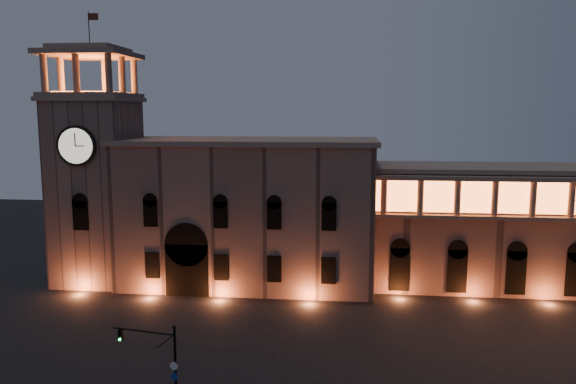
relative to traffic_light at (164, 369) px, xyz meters
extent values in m
plane|color=black|center=(2.27, 9.15, -3.55)|extent=(160.00, 160.00, 0.00)
cube|color=#7E5E52|center=(0.27, 31.15, 4.95)|extent=(30.00, 12.00, 17.00)
cube|color=gray|center=(0.27, 31.15, 13.75)|extent=(30.80, 12.80, 0.60)
cube|color=black|center=(-5.73, 25.75, -0.55)|extent=(5.00, 1.40, 6.00)
cylinder|color=black|center=(-5.73, 25.75, 2.45)|extent=(5.00, 1.40, 5.00)
cube|color=orange|center=(-5.73, 25.55, -0.75)|extent=(4.20, 0.20, 5.00)
cube|color=#7E5E52|center=(-18.23, 30.15, 7.45)|extent=(9.00, 9.00, 22.00)
cube|color=gray|center=(-18.23, 30.15, 18.70)|extent=(9.80, 9.80, 0.50)
cylinder|color=black|center=(-18.23, 25.47, 13.45)|extent=(4.60, 0.35, 4.60)
cylinder|color=beige|center=(-18.23, 25.33, 13.45)|extent=(4.00, 0.12, 4.00)
cube|color=gray|center=(-18.23, 30.15, 19.20)|extent=(9.40, 9.40, 0.50)
cube|color=orange|center=(-18.23, 30.15, 19.50)|extent=(6.80, 6.80, 0.15)
cylinder|color=gray|center=(-22.03, 26.35, 21.55)|extent=(0.76, 0.76, 4.20)
cylinder|color=gray|center=(-18.23, 26.35, 21.55)|extent=(0.76, 0.76, 4.20)
cylinder|color=gray|center=(-14.43, 26.35, 21.55)|extent=(0.76, 0.76, 4.20)
cylinder|color=gray|center=(-22.03, 33.95, 21.55)|extent=(0.76, 0.76, 4.20)
cylinder|color=gray|center=(-18.23, 33.95, 21.55)|extent=(0.76, 0.76, 4.20)
cylinder|color=gray|center=(-14.43, 33.95, 21.55)|extent=(0.76, 0.76, 4.20)
cylinder|color=gray|center=(-22.03, 30.15, 21.55)|extent=(0.76, 0.76, 4.20)
cylinder|color=gray|center=(-14.43, 30.15, 21.55)|extent=(0.76, 0.76, 4.20)
cube|color=gray|center=(-18.23, 30.15, 23.95)|extent=(9.80, 9.80, 0.60)
cube|color=gray|center=(-18.23, 30.15, 24.55)|extent=(7.50, 7.50, 0.60)
cylinder|color=black|center=(-18.23, 30.15, 26.85)|extent=(0.10, 0.10, 4.00)
plane|color=#502316|center=(-17.63, 30.15, 28.25)|extent=(1.20, 0.00, 1.20)
cube|color=#79594D|center=(34.27, 33.15, 3.45)|extent=(40.00, 10.00, 14.00)
cube|color=gray|center=(34.27, 33.15, 10.70)|extent=(40.60, 10.60, 0.50)
cube|color=gray|center=(34.27, 27.65, 5.75)|extent=(40.00, 1.20, 0.40)
cube|color=gray|center=(34.27, 27.65, 10.05)|extent=(40.00, 1.40, 0.50)
cube|color=orange|center=(34.27, 28.20, 7.95)|extent=(38.00, 0.15, 3.60)
cylinder|color=gray|center=(16.27, 27.65, 7.95)|extent=(0.70, 0.70, 4.00)
cylinder|color=gray|center=(20.27, 27.65, 7.95)|extent=(0.70, 0.70, 4.00)
cylinder|color=gray|center=(24.27, 27.65, 7.95)|extent=(0.70, 0.70, 4.00)
cylinder|color=gray|center=(28.27, 27.65, 7.95)|extent=(0.70, 0.70, 4.00)
cylinder|color=gray|center=(32.27, 27.65, 7.95)|extent=(0.70, 0.70, 4.00)
cylinder|color=gray|center=(36.27, 27.65, 7.95)|extent=(0.70, 0.70, 4.00)
cylinder|color=black|center=(0.82, -0.14, -0.28)|extent=(0.19, 0.19, 6.54)
sphere|color=black|center=(0.82, -0.14, 3.08)|extent=(0.26, 0.26, 0.26)
cylinder|color=black|center=(-1.48, 0.27, 2.52)|extent=(4.62, 0.93, 0.11)
cube|color=black|center=(-3.23, 0.58, 2.05)|extent=(0.32, 0.31, 0.79)
cylinder|color=#0CE53F|center=(-3.26, 0.43, 1.79)|extent=(0.18, 0.10, 0.17)
cylinder|color=silver|center=(0.75, -0.26, 0.37)|extent=(0.56, 0.13, 0.56)
cylinder|color=navy|center=(0.75, -0.26, -0.38)|extent=(0.56, 0.13, 0.56)
camera|label=1|loc=(12.12, -34.84, 17.39)|focal=35.00mm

